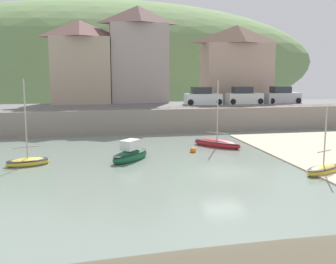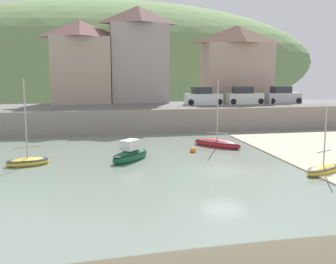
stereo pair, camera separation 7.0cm
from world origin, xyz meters
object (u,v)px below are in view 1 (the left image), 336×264
waterfront_building_centre (138,54)px  sailboat_nearest_shore (28,161)px  sailboat_white_hull (130,155)px  parked_car_by_wall (244,97)px  waterfront_building_right (237,63)px  dinghy_open_wooden (323,170)px  parked_car_near_slipway (203,97)px  mooring_buoy (193,150)px  waterfront_building_left (80,61)px  parked_car_end_of_row (282,96)px  sailboat_far_left (217,143)px

waterfront_building_centre → sailboat_nearest_shore: waterfront_building_centre is taller
sailboat_white_hull → parked_car_by_wall: parked_car_by_wall is taller
waterfront_building_right → dinghy_open_wooden: 28.16m
sailboat_nearest_shore → parked_car_near_slipway: sailboat_nearest_shore is taller
parked_car_near_slipway → mooring_buoy: bearing=-107.1°
dinghy_open_wooden → mooring_buoy: 10.03m
waterfront_building_left → waterfront_building_right: size_ratio=1.02×
dinghy_open_wooden → parked_car_end_of_row: bearing=43.8°
sailboat_white_hull → dinghy_open_wooden: (11.24, -6.03, -0.16)m
parked_car_near_slipway → parked_car_by_wall: (4.92, 0.00, 0.00)m
parked_car_by_wall → dinghy_open_wooden: bearing=-99.1°
waterfront_building_left → sailboat_far_left: bearing=-57.4°
sailboat_white_hull → sailboat_far_left: bearing=-23.0°
parked_car_near_slipway → mooring_buoy: 15.69m
sailboat_far_left → sailboat_white_hull: (-7.57, -3.70, 0.13)m
waterfront_building_left → parked_car_near_slipway: waterfront_building_left is taller
waterfront_building_right → sailboat_white_hull: size_ratio=2.52×
waterfront_building_right → parked_car_end_of_row: bearing=-48.5°
waterfront_building_centre → parked_car_near_slipway: waterfront_building_centre is taller
sailboat_nearest_shore → parked_car_by_wall: 27.50m
waterfront_building_left → sailboat_far_left: waterfront_building_left is taller
waterfront_building_right → mooring_buoy: waterfront_building_right is taller
parked_car_near_slipway → sailboat_nearest_shore: bearing=-134.0°
sailboat_white_hull → sailboat_nearest_shore: bearing=131.9°
waterfront_building_right → parked_car_near_slipway: (-5.64, -4.50, -3.93)m
waterfront_building_centre → waterfront_building_right: size_ratio=1.21×
waterfront_building_right → parked_car_end_of_row: waterfront_building_right is taller
parked_car_near_slipway → waterfront_building_left: bearing=163.1°
mooring_buoy → parked_car_by_wall: bearing=56.0°
sailboat_nearest_shore → waterfront_building_left: bearing=63.4°
dinghy_open_wooden → sailboat_nearest_shore: size_ratio=0.74×
parked_car_by_wall → mooring_buoy: parked_car_by_wall is taller
waterfront_building_right → dinghy_open_wooden: bearing=-99.2°
sailboat_far_left → sailboat_nearest_shore: 14.96m
waterfront_building_centre → parked_car_by_wall: waterfront_building_centre is taller
parked_car_end_of_row → parked_car_by_wall: bearing=178.1°
parked_car_by_wall → sailboat_white_hull: bearing=-132.1°
parked_car_end_of_row → sailboat_white_hull: bearing=-141.9°
waterfront_building_left → parked_car_by_wall: size_ratio=2.32×
waterfront_building_left → sailboat_nearest_shore: (-3.44, -21.03, -6.99)m
waterfront_building_centre → sailboat_nearest_shore: size_ratio=1.91×
sailboat_nearest_shore → waterfront_building_right: bearing=25.8°
waterfront_building_right → dinghy_open_wooden: (-4.37, -26.96, -6.89)m
waterfront_building_left → sailboat_white_hull: (3.46, -20.93, -6.83)m
waterfront_building_centre → sailboat_white_hull: 22.55m
sailboat_nearest_shore → mooring_buoy: 12.10m
sailboat_white_hull → mooring_buoy: size_ratio=7.58×
sailboat_white_hull → parked_car_end_of_row: (19.60, 16.43, 2.79)m
waterfront_building_left → sailboat_nearest_shore: waterfront_building_left is taller
sailboat_far_left → parked_car_near_slipway: size_ratio=1.35×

